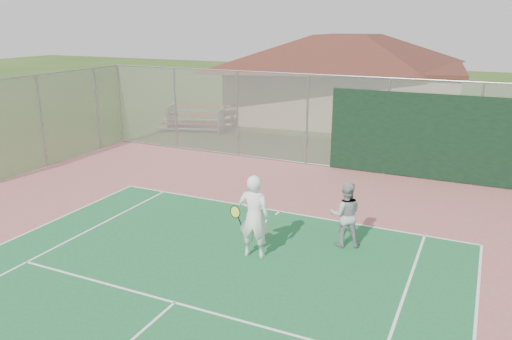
# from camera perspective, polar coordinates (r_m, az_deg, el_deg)

# --- Properties ---
(back_fence) EXTENTS (20.08, 0.11, 3.53)m
(back_fence) POSITION_cam_1_polar(r_m,az_deg,el_deg) (18.49, 14.97, 4.45)
(back_fence) COLOR gray
(back_fence) RESTS_ON ground
(side_fence_left) EXTENTS (0.08, 9.00, 3.50)m
(side_fence_left) POSITION_cam_1_polar(r_m,az_deg,el_deg) (20.56, -23.31, 5.08)
(side_fence_left) COLOR gray
(side_fence_left) RESTS_ON ground
(clubhouse) EXTENTS (13.66, 9.80, 5.56)m
(clubhouse) POSITION_cam_1_polar(r_m,az_deg,el_deg) (28.72, 10.31, 11.30)
(clubhouse) COLOR tan
(clubhouse) RESTS_ON ground
(bleachers) EXTENTS (3.64, 2.71, 1.17)m
(bleachers) POSITION_cam_1_polar(r_m,az_deg,el_deg) (26.03, -6.90, 6.00)
(bleachers) COLOR maroon
(bleachers) RESTS_ON ground
(player_white_front) EXTENTS (0.91, 0.68, 2.02)m
(player_white_front) POSITION_cam_1_polar(r_m,az_deg,el_deg) (11.72, -0.26, -5.40)
(player_white_front) COLOR white
(player_white_front) RESTS_ON ground
(player_grey_back) EXTENTS (0.98, 0.89, 1.65)m
(player_grey_back) POSITION_cam_1_polar(r_m,az_deg,el_deg) (12.52, 10.17, -5.09)
(player_grey_back) COLOR #9FA2A4
(player_grey_back) RESTS_ON ground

